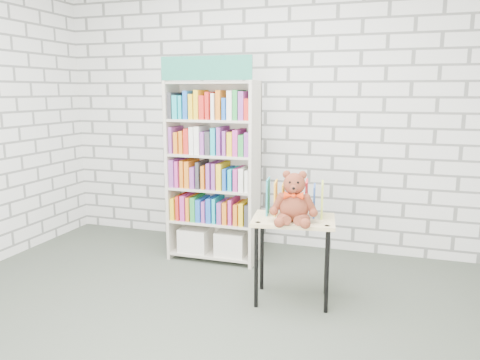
% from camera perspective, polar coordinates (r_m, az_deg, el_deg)
% --- Properties ---
extents(ground, '(4.50, 4.50, 0.00)m').
position_cam_1_polar(ground, '(3.36, -6.46, -17.71)').
color(ground, '#3E463B').
rests_on(ground, ground).
extents(room_shell, '(4.52, 4.02, 2.81)m').
position_cam_1_polar(room_shell, '(2.96, -7.21, 14.27)').
color(room_shell, silver).
rests_on(room_shell, ground).
extents(bookshelf, '(0.85, 0.33, 1.90)m').
position_cam_1_polar(bookshelf, '(4.39, -3.26, 1.17)').
color(bookshelf, beige).
rests_on(bookshelf, ground).
extents(display_table, '(0.66, 0.50, 0.66)m').
position_cam_1_polar(display_table, '(3.58, 6.51, -6.08)').
color(display_table, '#DAC283').
rests_on(display_table, ground).
extents(table_books, '(0.45, 0.25, 0.25)m').
position_cam_1_polar(table_books, '(3.62, 6.69, -2.30)').
color(table_books, teal).
rests_on(table_books, display_table).
extents(teddy_bear, '(0.35, 0.33, 0.38)m').
position_cam_1_polar(teddy_bear, '(3.42, 6.58, -2.66)').
color(teddy_bear, brown).
rests_on(teddy_bear, display_table).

